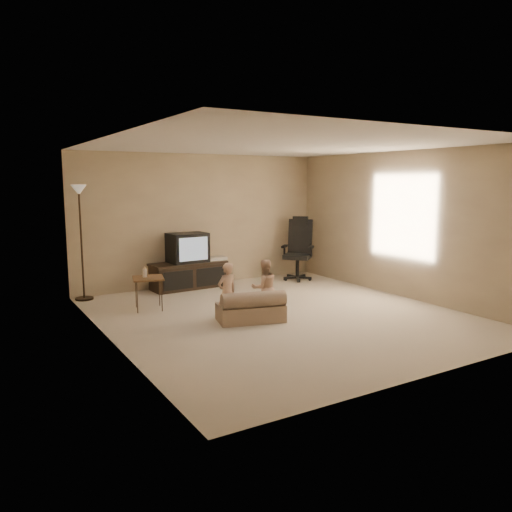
# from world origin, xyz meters

# --- Properties ---
(floor) EXTENTS (5.50, 5.50, 0.00)m
(floor) POSITION_xyz_m (0.00, 0.00, 0.00)
(floor) COLOR beige
(floor) RESTS_ON ground
(room_shell) EXTENTS (5.50, 5.50, 5.50)m
(room_shell) POSITION_xyz_m (0.00, 0.00, 1.52)
(room_shell) COLOR silver
(room_shell) RESTS_ON floor
(tv_stand) EXTENTS (1.48, 0.61, 1.04)m
(tv_stand) POSITION_xyz_m (-0.41, 2.49, 0.43)
(tv_stand) COLOR black
(tv_stand) RESTS_ON floor
(office_chair) EXTENTS (0.83, 0.83, 1.28)m
(office_chair) POSITION_xyz_m (1.86, 2.14, 0.46)
(office_chair) COLOR black
(office_chair) RESTS_ON floor
(side_table) EXTENTS (0.56, 0.56, 0.69)m
(side_table) POSITION_xyz_m (-1.58, 1.35, 0.49)
(side_table) COLOR brown
(side_table) RESTS_ON floor
(floor_lamp) EXTENTS (0.30, 0.30, 1.93)m
(floor_lamp) POSITION_xyz_m (-2.30, 2.55, 1.41)
(floor_lamp) COLOR black
(floor_lamp) RESTS_ON floor
(child_sofa) EXTENTS (1.03, 0.74, 0.46)m
(child_sofa) POSITION_xyz_m (-0.54, -0.06, 0.19)
(child_sofa) COLOR gray
(child_sofa) RESTS_ON floor
(toddler_left) EXTENTS (0.35, 0.28, 0.86)m
(toddler_left) POSITION_xyz_m (-0.85, 0.10, 0.43)
(toddler_left) COLOR #DEAC8B
(toddler_left) RESTS_ON floor
(toddler_right) EXTENTS (0.45, 0.30, 0.85)m
(toddler_right) POSITION_xyz_m (-0.21, 0.12, 0.42)
(toddler_right) COLOR #DEAC8B
(toddler_right) RESTS_ON floor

